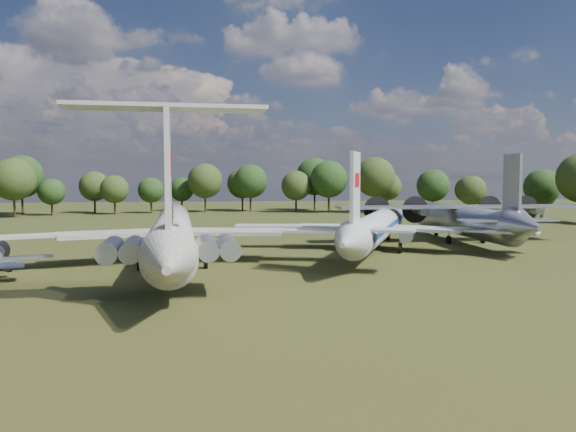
{
  "coord_description": "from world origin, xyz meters",
  "views": [
    {
      "loc": [
        -1.75,
        -59.72,
        9.15
      ],
      "look_at": [
        6.64,
        -1.02,
        5.0
      ],
      "focal_mm": 35.0,
      "sensor_mm": 36.0,
      "label": 1
    }
  ],
  "objects": [
    {
      "name": "ground",
      "position": [
        0.0,
        0.0,
        0.0
      ],
      "size": [
        300.0,
        300.0,
        0.0
      ],
      "primitive_type": "plane",
      "color": "#223712",
      "rests_on": "ground"
    },
    {
      "name": "il62_airliner",
      "position": [
        -5.35,
        -1.5,
        2.73
      ],
      "size": [
        45.44,
        57.67,
        5.46
      ],
      "primitive_type": null,
      "rotation": [
        0.0,
        0.0,
        0.05
      ],
      "color": "silver",
      "rests_on": "ground"
    },
    {
      "name": "tu104_jet",
      "position": [
        18.84,
        6.59,
        2.43
      ],
      "size": [
        53.31,
        59.33,
        4.86
      ],
      "primitive_type": null,
      "rotation": [
        0.0,
        0.0,
        -0.43
      ],
      "color": "silver",
      "rests_on": "ground"
    },
    {
      "name": "an12_transport",
      "position": [
        33.26,
        13.58,
        2.56
      ],
      "size": [
        35.47,
        39.5,
        5.12
      ],
      "primitive_type": null,
      "rotation": [
        0.0,
        0.0,
        -0.02
      ],
      "color": "#9D9FA4",
      "rests_on": "ground"
    },
    {
      "name": "person_on_il62",
      "position": [
        -4.62,
        -16.78,
        6.4
      ],
      "size": [
        0.75,
        0.55,
        1.88
      ],
      "primitive_type": "imported",
      "rotation": [
        0.0,
        0.0,
        3.3
      ],
      "color": "brown",
      "rests_on": "il62_airliner"
    }
  ]
}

